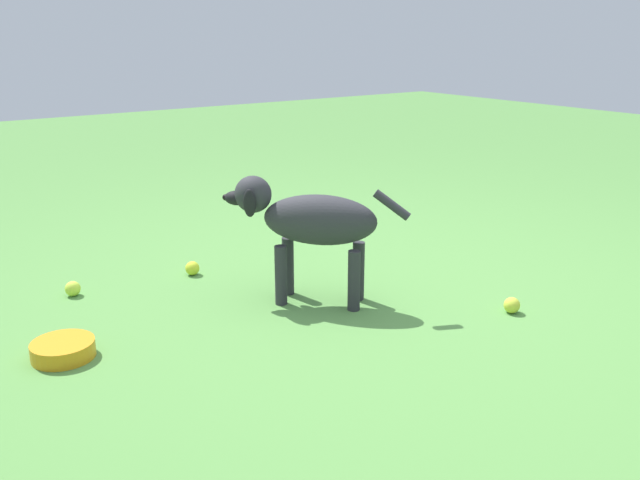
# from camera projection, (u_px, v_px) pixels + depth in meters

# --- Properties ---
(ground) EXTENTS (14.00, 14.00, 0.00)m
(ground) POSITION_uv_depth(u_px,v_px,m) (365.00, 294.00, 2.99)
(ground) COLOR #548C42
(dog) EXTENTS (0.56, 0.61, 0.53)m
(dog) POSITION_uv_depth(u_px,v_px,m) (309.00, 221.00, 2.81)
(dog) COLOR #2D2D33
(dog) RESTS_ON ground
(tennis_ball_0) EXTENTS (0.07, 0.07, 0.07)m
(tennis_ball_0) POSITION_uv_depth(u_px,v_px,m) (512.00, 305.00, 2.78)
(tennis_ball_0) COLOR #CBD53C
(tennis_ball_0) RESTS_ON ground
(tennis_ball_1) EXTENTS (0.07, 0.07, 0.07)m
(tennis_ball_1) POSITION_uv_depth(u_px,v_px,m) (73.00, 289.00, 2.96)
(tennis_ball_1) COLOR #C6E441
(tennis_ball_1) RESTS_ON ground
(tennis_ball_2) EXTENTS (0.07, 0.07, 0.07)m
(tennis_ball_2) POSITION_uv_depth(u_px,v_px,m) (192.00, 268.00, 3.21)
(tennis_ball_2) COLOR #CAD830
(tennis_ball_2) RESTS_ON ground
(water_bowl) EXTENTS (0.22, 0.22, 0.06)m
(water_bowl) POSITION_uv_depth(u_px,v_px,m) (63.00, 350.00, 2.41)
(water_bowl) COLOR orange
(water_bowl) RESTS_ON ground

